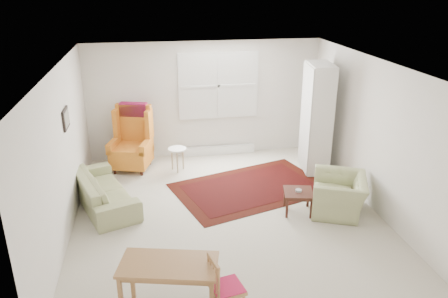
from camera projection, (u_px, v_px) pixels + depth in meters
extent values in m
cube|color=beige|center=(227.00, 213.00, 7.36)|extent=(5.00, 5.50, 0.01)
cube|color=white|center=(227.00, 65.00, 6.45)|extent=(5.00, 5.50, 0.01)
cube|color=silver|center=(205.00, 100.00, 9.42)|extent=(5.00, 0.04, 2.50)
cube|color=silver|center=(276.00, 240.00, 4.38)|extent=(5.00, 0.04, 2.50)
cube|color=silver|center=(62.00, 154.00, 6.50)|extent=(0.04, 5.50, 2.50)
cube|color=silver|center=(374.00, 135.00, 7.30)|extent=(0.04, 5.50, 2.50)
cube|color=white|center=(218.00, 86.00, 9.34)|extent=(1.72, 0.06, 1.42)
cube|color=white|center=(218.00, 86.00, 9.34)|extent=(1.60, 0.02, 1.30)
cube|color=silver|center=(219.00, 150.00, 9.82)|extent=(1.60, 0.12, 0.18)
cube|color=black|center=(66.00, 119.00, 6.82)|extent=(0.03, 0.42, 0.32)
cube|color=tan|center=(67.00, 119.00, 6.82)|extent=(0.01, 0.34, 0.24)
imported|color=#929865|center=(103.00, 184.00, 7.52)|extent=(1.37, 2.05, 0.77)
imported|color=#929865|center=(339.00, 191.00, 7.29)|extent=(1.16, 1.22, 0.76)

